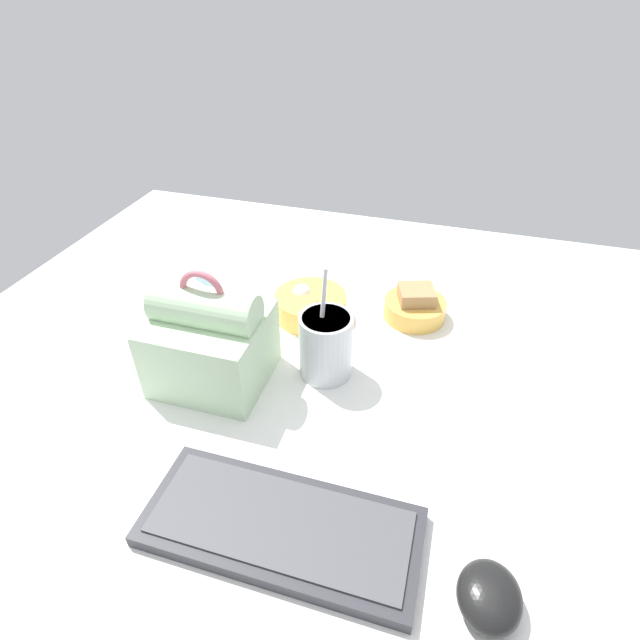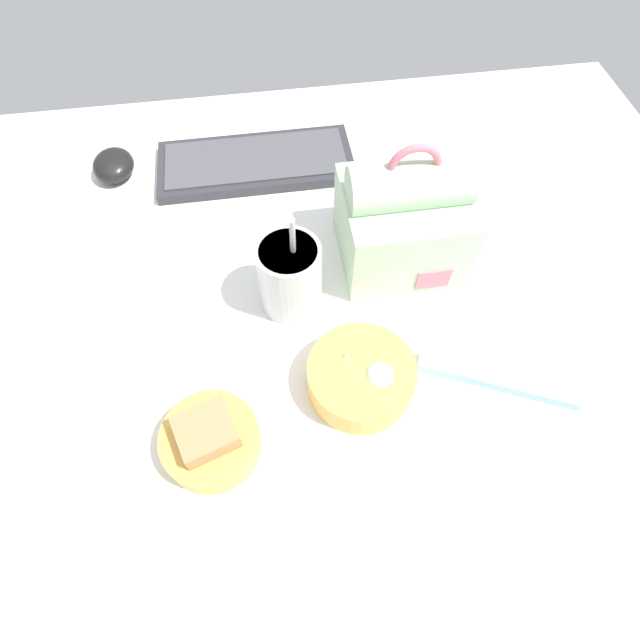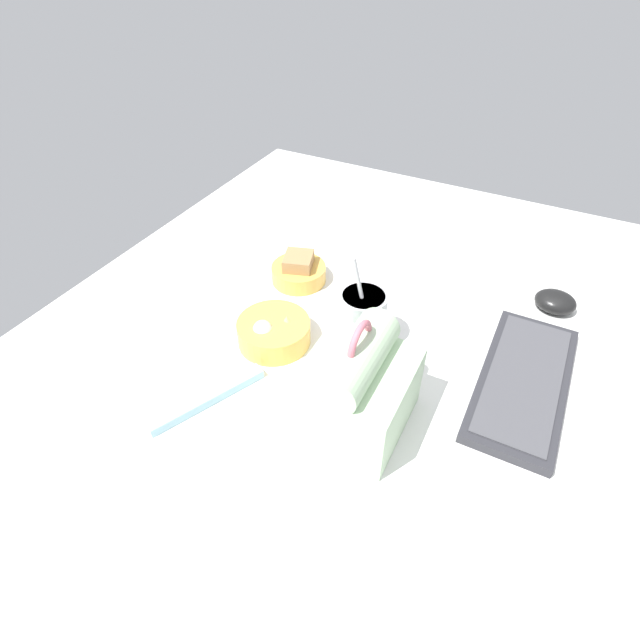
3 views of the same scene
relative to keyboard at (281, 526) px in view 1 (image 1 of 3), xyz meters
The scene contains 8 objects.
desk_surface 33.82cm from the keyboard, 86.86° to the right, with size 140.00×110.00×2.00cm.
keyboard is the anchor object (origin of this frame).
lunch_bag 30.13cm from the keyboard, 48.90° to the right, with size 16.90×15.53×19.89cm.
soup_cup 28.92cm from the keyboard, 84.52° to the right, with size 8.42×8.42×18.33cm.
bento_bowl_sandwich 48.72cm from the keyboard, 100.61° to the right, with size 11.44×11.44×6.24cm.
bento_bowl_snacks 43.71cm from the keyboard, 77.19° to the right, with size 13.31×13.31×5.84cm.
computer_mouse 23.55cm from the keyboard, behind, with size 6.68×7.83×3.93cm.
chopstick_case 52.34cm from the keyboard, 58.92° to the right, with size 19.41×10.63×1.60cm.
Camera 1 is at (-15.54, 63.72, 57.31)cm, focal length 28.00 mm.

